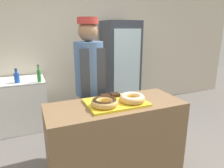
{
  "coord_description": "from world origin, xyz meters",
  "views": [
    {
      "loc": [
        -0.77,
        -1.72,
        1.63
      ],
      "look_at": [
        0.0,
        0.1,
        1.08
      ],
      "focal_mm": 32.0,
      "sensor_mm": 36.0,
      "label": 1
    }
  ],
  "objects_px": {
    "serving_tray": "(116,102)",
    "beverage_fridge": "(120,68)",
    "donut_light_glaze": "(132,98)",
    "brownie_back_left": "(106,96)",
    "bottle_blue": "(17,77)",
    "chest_freezer": "(16,105)",
    "donut_chocolate_glaze": "(105,102)",
    "brownie_back_right": "(115,95)",
    "baker_person": "(90,86)",
    "bottle_green": "(39,75)"
  },
  "relations": [
    {
      "from": "donut_chocolate_glaze",
      "to": "beverage_fridge",
      "type": "bearing_deg",
      "value": 60.68
    },
    {
      "from": "donut_light_glaze",
      "to": "chest_freezer",
      "type": "relative_size",
      "value": 0.27
    },
    {
      "from": "serving_tray",
      "to": "donut_light_glaze",
      "type": "distance_m",
      "value": 0.17
    },
    {
      "from": "brownie_back_left",
      "to": "brownie_back_right",
      "type": "relative_size",
      "value": 1.0
    },
    {
      "from": "brownie_back_right",
      "to": "brownie_back_left",
      "type": "bearing_deg",
      "value": 180.0
    },
    {
      "from": "brownie_back_left",
      "to": "bottle_green",
      "type": "bearing_deg",
      "value": 113.72
    },
    {
      "from": "donut_light_glaze",
      "to": "brownie_back_left",
      "type": "relative_size",
      "value": 2.8
    },
    {
      "from": "donut_chocolate_glaze",
      "to": "beverage_fridge",
      "type": "height_order",
      "value": "beverage_fridge"
    },
    {
      "from": "donut_light_glaze",
      "to": "chest_freezer",
      "type": "distance_m",
      "value": 2.23
    },
    {
      "from": "brownie_back_right",
      "to": "chest_freezer",
      "type": "relative_size",
      "value": 0.1
    },
    {
      "from": "beverage_fridge",
      "to": "baker_person",
      "type": "bearing_deg",
      "value": -129.49
    },
    {
      "from": "baker_person",
      "to": "donut_chocolate_glaze",
      "type": "bearing_deg",
      "value": -94.1
    },
    {
      "from": "beverage_fridge",
      "to": "serving_tray",
      "type": "bearing_deg",
      "value": -116.52
    },
    {
      "from": "serving_tray",
      "to": "bottle_blue",
      "type": "height_order",
      "value": "bottle_blue"
    },
    {
      "from": "brownie_back_right",
      "to": "beverage_fridge",
      "type": "distance_m",
      "value": 1.79
    },
    {
      "from": "brownie_back_left",
      "to": "bottle_green",
      "type": "xyz_separation_m",
      "value": [
        -0.59,
        1.33,
        -0.01
      ]
    },
    {
      "from": "serving_tray",
      "to": "chest_freezer",
      "type": "bearing_deg",
      "value": 120.63
    },
    {
      "from": "chest_freezer",
      "to": "bottle_blue",
      "type": "distance_m",
      "value": 0.53
    },
    {
      "from": "donut_light_glaze",
      "to": "bottle_green",
      "type": "xyz_separation_m",
      "value": [
        -0.79,
        1.55,
        -0.03
      ]
    },
    {
      "from": "brownie_back_right",
      "to": "bottle_blue",
      "type": "distance_m",
      "value": 1.74
    },
    {
      "from": "serving_tray",
      "to": "bottle_blue",
      "type": "relative_size",
      "value": 2.68
    },
    {
      "from": "serving_tray",
      "to": "donut_light_glaze",
      "type": "height_order",
      "value": "donut_light_glaze"
    },
    {
      "from": "serving_tray",
      "to": "baker_person",
      "type": "xyz_separation_m",
      "value": [
        -0.1,
        0.56,
        0.03
      ]
    },
    {
      "from": "donut_light_glaze",
      "to": "brownie_back_left",
      "type": "distance_m",
      "value": 0.3
    },
    {
      "from": "brownie_back_left",
      "to": "baker_person",
      "type": "distance_m",
      "value": 0.42
    },
    {
      "from": "beverage_fridge",
      "to": "bottle_green",
      "type": "bearing_deg",
      "value": -170.31
    },
    {
      "from": "donut_chocolate_glaze",
      "to": "baker_person",
      "type": "height_order",
      "value": "baker_person"
    },
    {
      "from": "baker_person",
      "to": "bottle_blue",
      "type": "distance_m",
      "value": 1.32
    },
    {
      "from": "donut_chocolate_glaze",
      "to": "brownie_back_left",
      "type": "relative_size",
      "value": 2.8
    },
    {
      "from": "serving_tray",
      "to": "brownie_back_right",
      "type": "distance_m",
      "value": 0.16
    },
    {
      "from": "baker_person",
      "to": "bottle_blue",
      "type": "height_order",
      "value": "baker_person"
    },
    {
      "from": "bottle_green",
      "to": "serving_tray",
      "type": "bearing_deg",
      "value": -66.66
    },
    {
      "from": "donut_light_glaze",
      "to": "brownie_back_left",
      "type": "bearing_deg",
      "value": 132.72
    },
    {
      "from": "serving_tray",
      "to": "beverage_fridge",
      "type": "distance_m",
      "value": 1.94
    },
    {
      "from": "brownie_back_left",
      "to": "brownie_back_right",
      "type": "distance_m",
      "value": 0.11
    },
    {
      "from": "donut_light_glaze",
      "to": "brownie_back_right",
      "type": "distance_m",
      "value": 0.24
    },
    {
      "from": "beverage_fridge",
      "to": "bottle_green",
      "type": "height_order",
      "value": "beverage_fridge"
    },
    {
      "from": "donut_chocolate_glaze",
      "to": "bottle_green",
      "type": "bearing_deg",
      "value": 107.6
    },
    {
      "from": "chest_freezer",
      "to": "bottle_blue",
      "type": "height_order",
      "value": "bottle_blue"
    },
    {
      "from": "serving_tray",
      "to": "baker_person",
      "type": "distance_m",
      "value": 0.57
    },
    {
      "from": "donut_chocolate_glaze",
      "to": "beverage_fridge",
      "type": "xyz_separation_m",
      "value": [
        1.02,
        1.81,
        -0.08
      ]
    },
    {
      "from": "chest_freezer",
      "to": "bottle_green",
      "type": "distance_m",
      "value": 0.7
    },
    {
      "from": "bottle_blue",
      "to": "donut_chocolate_glaze",
      "type": "bearing_deg",
      "value": -63.72
    },
    {
      "from": "donut_light_glaze",
      "to": "donut_chocolate_glaze",
      "type": "bearing_deg",
      "value": 180.0
    },
    {
      "from": "donut_light_glaze",
      "to": "beverage_fridge",
      "type": "bearing_deg",
      "value": 68.27
    },
    {
      "from": "brownie_back_right",
      "to": "baker_person",
      "type": "bearing_deg",
      "value": 110.72
    },
    {
      "from": "donut_light_glaze",
      "to": "baker_person",
      "type": "height_order",
      "value": "baker_person"
    },
    {
      "from": "brownie_back_right",
      "to": "baker_person",
      "type": "relative_size",
      "value": 0.05
    },
    {
      "from": "brownie_back_left",
      "to": "bottle_blue",
      "type": "bearing_deg",
      "value": 122.44
    },
    {
      "from": "donut_light_glaze",
      "to": "brownie_back_right",
      "type": "xyz_separation_m",
      "value": [
        -0.09,
        0.22,
        -0.02
      ]
    }
  ]
}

